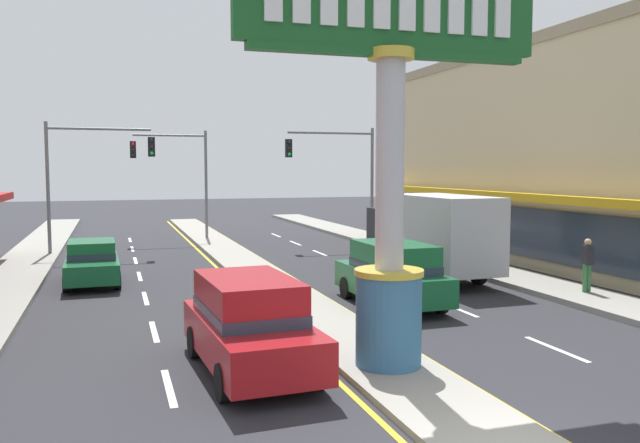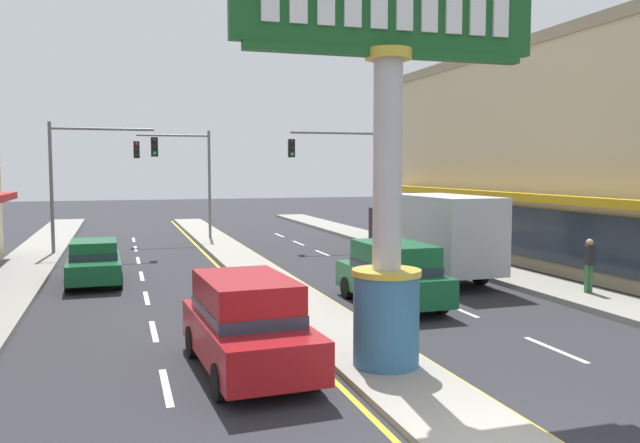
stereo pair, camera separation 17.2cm
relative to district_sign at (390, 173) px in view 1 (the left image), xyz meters
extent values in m
cube|color=gray|center=(0.00, 13.57, -3.92)|extent=(1.98, 52.00, 0.14)
cube|color=gray|center=(-8.74, 11.57, -3.90)|extent=(2.31, 60.00, 0.18)
cube|color=gray|center=(8.74, 11.57, -3.90)|extent=(2.31, 60.00, 0.18)
cube|color=silver|center=(-4.29, 0.37, -3.99)|extent=(0.14, 2.20, 0.01)
cube|color=silver|center=(-4.29, 4.77, -3.99)|extent=(0.14, 2.20, 0.01)
cube|color=silver|center=(-4.29, 9.17, -3.99)|extent=(0.14, 2.20, 0.01)
cube|color=silver|center=(-4.29, 13.57, -3.99)|extent=(0.14, 2.20, 0.01)
cube|color=silver|center=(-4.29, 17.97, -3.99)|extent=(0.14, 2.20, 0.01)
cube|color=silver|center=(-4.29, 22.37, -3.99)|extent=(0.14, 2.20, 0.01)
cube|color=silver|center=(-4.29, 26.77, -3.99)|extent=(0.14, 2.20, 0.01)
cube|color=silver|center=(4.29, 0.37, -3.99)|extent=(0.14, 2.20, 0.01)
cube|color=silver|center=(4.29, 4.77, -3.99)|extent=(0.14, 2.20, 0.01)
cube|color=silver|center=(4.29, 9.17, -3.99)|extent=(0.14, 2.20, 0.01)
cube|color=silver|center=(4.29, 13.57, -3.99)|extent=(0.14, 2.20, 0.01)
cube|color=silver|center=(4.29, 17.97, -3.99)|extent=(0.14, 2.20, 0.01)
cube|color=silver|center=(4.29, 22.37, -3.99)|extent=(0.14, 2.20, 0.01)
cube|color=silver|center=(4.29, 26.77, -3.99)|extent=(0.14, 2.20, 0.01)
cube|color=yellow|center=(-1.17, 13.57, -3.99)|extent=(0.12, 52.00, 0.01)
cube|color=yellow|center=(1.17, 13.57, -3.99)|extent=(0.12, 52.00, 0.01)
cylinder|color=#33668C|center=(0.00, 0.00, -2.94)|extent=(1.32, 1.32, 1.82)
cylinder|color=gold|center=(0.00, 0.00, -1.97)|extent=(1.38, 1.38, 0.12)
cylinder|color=#B7B7BC|center=(0.00, 0.00, 0.18)|extent=(0.57, 0.57, 4.42)
cylinder|color=gold|center=(0.00, 0.00, 2.29)|extent=(0.91, 0.91, 0.20)
cube|color=#195623|center=(0.00, 0.00, 3.13)|extent=(6.19, 0.24, 1.49)
cube|color=#195623|center=(0.00, 0.00, 2.31)|extent=(5.70, 0.29, 0.16)
cube|color=white|center=(-1.84, -0.15, 3.13)|extent=(0.34, 0.06, 0.82)
cube|color=white|center=(-1.32, -0.15, 3.13)|extent=(0.34, 0.06, 0.82)
cube|color=white|center=(-0.79, -0.15, 3.13)|extent=(0.34, 0.06, 0.82)
cube|color=white|center=(-0.26, -0.15, 3.13)|extent=(0.34, 0.06, 0.82)
cube|color=white|center=(0.26, -0.15, 3.13)|extent=(0.34, 0.06, 0.82)
cube|color=white|center=(0.79, -0.15, 3.13)|extent=(0.34, 0.06, 0.82)
cube|color=white|center=(1.32, -0.15, 3.13)|extent=(0.34, 0.06, 0.82)
cube|color=white|center=(1.84, -0.15, 3.13)|extent=(0.34, 0.06, 0.82)
cube|color=white|center=(2.37, -0.15, 3.13)|extent=(0.34, 0.06, 0.82)
cube|color=beige|center=(14.81, 12.75, 0.49)|extent=(7.98, 23.61, 8.97)
cube|color=#9C8D6E|center=(14.81, 12.75, 5.20)|extent=(8.14, 24.08, 0.45)
cube|color=gold|center=(10.37, 12.75, -1.04)|extent=(0.90, 20.07, 0.30)
cube|color=#283342|center=(10.78, 12.75, -2.49)|extent=(0.08, 19.36, 2.00)
cylinder|color=slate|center=(-7.99, 20.38, -0.89)|extent=(0.16, 0.16, 6.20)
cylinder|color=slate|center=(-5.68, 20.38, 1.91)|extent=(4.62, 0.12, 0.12)
cube|color=black|center=(-3.37, 20.22, 1.10)|extent=(0.32, 0.24, 0.92)
sphere|color=black|center=(-3.37, 20.08, 1.40)|extent=(0.17, 0.17, 0.17)
sphere|color=black|center=(-3.37, 20.08, 1.10)|extent=(0.17, 0.17, 0.17)
sphere|color=#19D83F|center=(-3.37, 20.08, 0.80)|extent=(0.17, 0.17, 0.17)
cylinder|color=slate|center=(7.99, 20.44, -0.89)|extent=(0.16, 0.16, 6.20)
cylinder|color=slate|center=(5.68, 20.44, 1.91)|extent=(4.62, 0.12, 0.12)
cube|color=black|center=(3.37, 20.28, 1.10)|extent=(0.32, 0.24, 0.92)
sphere|color=black|center=(3.37, 20.14, 1.40)|extent=(0.17, 0.17, 0.17)
sphere|color=black|center=(3.37, 20.14, 1.10)|extent=(0.17, 0.17, 0.17)
sphere|color=#19D83F|center=(3.37, 20.14, 0.80)|extent=(0.17, 0.17, 0.17)
cylinder|color=slate|center=(-0.09, 25.50, -0.89)|extent=(0.16, 0.16, 6.20)
cylinder|color=slate|center=(-2.07, 25.50, 1.91)|extent=(3.96, 0.12, 0.12)
cube|color=black|center=(-4.05, 25.34, 1.10)|extent=(0.32, 0.24, 0.92)
sphere|color=red|center=(-4.05, 25.20, 1.40)|extent=(0.17, 0.17, 0.17)
sphere|color=black|center=(-4.05, 25.20, 1.10)|extent=(0.17, 0.17, 0.17)
sphere|color=black|center=(-4.05, 25.20, 0.80)|extent=(0.17, 0.17, 0.17)
cube|color=#14562D|center=(-5.94, 12.32, -3.39)|extent=(1.85, 4.34, 0.66)
cube|color=#14562D|center=(-5.94, 12.49, -2.76)|extent=(1.59, 2.18, 0.60)
cube|color=#283342|center=(-5.94, 12.49, -2.94)|extent=(1.63, 2.21, 0.24)
cylinder|color=black|center=(-5.10, 11.00, -3.68)|extent=(0.23, 0.62, 0.62)
cylinder|color=black|center=(-6.72, 10.97, -3.68)|extent=(0.23, 0.62, 0.62)
cylinder|color=black|center=(-5.16, 13.67, -3.68)|extent=(0.23, 0.62, 0.62)
cylinder|color=black|center=(-6.78, 13.63, -3.68)|extent=(0.23, 0.62, 0.62)
cube|color=maroon|center=(-2.64, 0.81, -3.29)|extent=(2.16, 4.70, 0.80)
cube|color=maroon|center=(-2.65, 1.00, -2.49)|extent=(1.83, 2.94, 0.80)
cube|color=#283342|center=(-2.65, 1.00, -2.77)|extent=(1.87, 2.97, 0.24)
cylinder|color=black|center=(-1.68, -0.56, -3.65)|extent=(0.26, 0.69, 0.68)
cylinder|color=black|center=(-3.43, -0.66, -3.65)|extent=(0.26, 0.69, 0.68)
cylinder|color=black|center=(-1.85, 2.29, -3.65)|extent=(0.26, 0.69, 0.68)
cylinder|color=black|center=(-3.59, 2.19, -3.65)|extent=(0.26, 0.69, 0.68)
cube|color=black|center=(5.92, 12.35, -2.58)|extent=(2.14, 2.05, 2.10)
cube|color=#283342|center=(5.90, 13.31, -2.28)|extent=(1.85, 0.12, 0.90)
cube|color=#B2B2B7|center=(5.99, 8.85, -2.17)|extent=(2.30, 4.85, 2.60)
cylinder|color=black|center=(4.95, 12.53, -3.57)|extent=(0.28, 0.85, 0.84)
cylinder|color=black|center=(6.88, 12.57, -3.57)|extent=(0.28, 0.85, 0.84)
cylinder|color=black|center=(5.00, 8.11, -3.57)|extent=(0.28, 0.85, 0.84)
cylinder|color=black|center=(7.02, 8.16, -3.57)|extent=(0.28, 0.85, 0.84)
cube|color=#14562D|center=(2.64, 5.83, -3.29)|extent=(1.97, 4.63, 0.80)
cube|color=#14562D|center=(2.64, 5.64, -2.49)|extent=(1.72, 2.88, 0.80)
cube|color=#283342|center=(2.64, 5.64, -2.77)|extent=(1.75, 2.91, 0.24)
cylinder|color=black|center=(1.74, 7.24, -3.65)|extent=(0.23, 0.68, 0.68)
cylinder|color=black|center=(3.49, 7.27, -3.65)|extent=(0.23, 0.68, 0.68)
cylinder|color=black|center=(1.79, 4.39, -3.65)|extent=(0.23, 0.68, 0.68)
cylinder|color=black|center=(3.53, 4.41, -3.65)|extent=(0.23, 0.68, 0.68)
cylinder|color=#336B3D|center=(8.95, 5.05, -3.37)|extent=(0.14, 0.14, 0.88)
cylinder|color=#336B3D|center=(9.09, 5.05, -3.37)|extent=(0.14, 0.14, 0.88)
cube|color=black|center=(9.02, 5.05, -2.64)|extent=(0.30, 0.44, 0.60)
sphere|color=tan|center=(9.02, 5.05, -2.23)|extent=(0.22, 0.22, 0.22)
camera|label=1|loc=(-5.22, -11.82, 0.09)|focal=36.68mm
camera|label=2|loc=(-5.05, -11.87, 0.09)|focal=36.68mm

